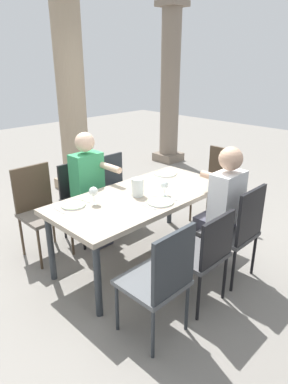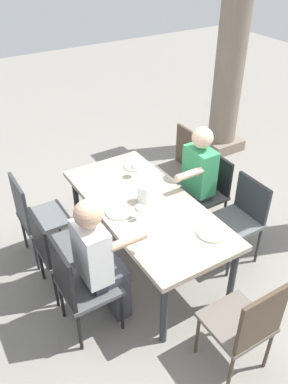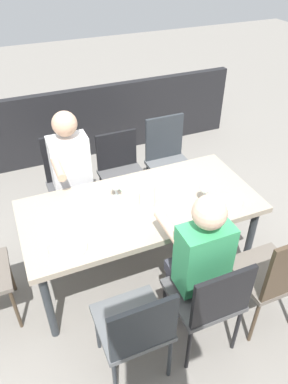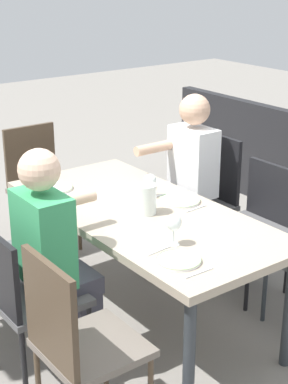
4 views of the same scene
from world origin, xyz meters
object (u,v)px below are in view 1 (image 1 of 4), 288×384
chair_west_north (39,206)px  diner_woman_green (220,207)px  chair_west_south (161,278)px  chair_mid_south (203,252)px  plate_1 (160,202)px  dining_table (142,201)px  wine_glass_0 (94,192)px  stone_column_centre (71,97)px  stone_column_far (170,88)px  plate_0 (73,205)px  chair_east_north (116,185)px  water_pitcher (138,188)px  diner_man_white (91,186)px  chair_head_east (217,181)px  wine_glass_1 (164,185)px  plate_2 (165,174)px  chair_east_south (237,228)px  chair_mid_north (82,195)px

chair_west_north → diner_woman_green: (1.05, -1.52, 0.14)m
chair_west_south → chair_mid_south: (0.53, 0.01, -0.02)m
chair_west_south → plate_1: (0.64, 0.60, 0.21)m
dining_table → chair_west_south: size_ratio=1.99×
chair_west_south → wine_glass_0: bearing=79.4°
stone_column_centre → stone_column_far: 2.27m
plate_0 → wine_glass_0: size_ratio=1.35×
plate_0 → plate_1: (0.61, -0.52, -0.00)m
dining_table → stone_column_far: bearing=36.8°
chair_east_north → water_pitcher: (-0.43, -0.84, 0.30)m
chair_west_south → diner_man_white: bearing=70.7°
chair_head_east → wine_glass_1: size_ratio=6.17×
water_pitcher → stone_column_centre: bearing=70.3°
plate_2 → chair_east_south: bearing=-102.7°
chair_mid_north → diner_man_white: 0.25m
chair_mid_north → diner_woman_green: (0.52, -1.51, 0.16)m
diner_man_white → wine_glass_0: 0.63m
stone_column_centre → plate_1: 2.75m
chair_east_north → stone_column_far: 3.15m
chair_east_south → wine_glass_0: bearing=130.3°
chair_west_north → stone_column_far: stone_column_far is taller
chair_mid_north → chair_mid_south: size_ratio=1.03×
diner_man_white → wine_glass_0: (-0.34, -0.51, 0.17)m
diner_woman_green → water_pitcher: 0.81m
plate_0 → plate_1: size_ratio=0.88×
chair_mid_north → dining_table: bearing=-81.0°
chair_west_south → diner_woman_green: bearing=10.9°
stone_column_far → plate_2: (-2.40, -2.02, -0.71)m
chair_west_south → plate_0: size_ratio=4.14×
dining_table → diner_woman_green: 0.77m
chair_mid_south → stone_column_centre: stone_column_centre is taller
plate_1 → plate_2: size_ratio=0.99×
dining_table → plate_1: size_ratio=7.27×
chair_mid_north → plate_2: bearing=-37.7°
stone_column_centre → wine_glass_1: (-0.61, -2.44, -0.62)m
plate_2 → chair_east_north: bearing=112.8°
stone_column_far → plate_0: (-3.67, -2.02, -0.71)m
chair_west_north → chair_east_north: chair_west_north is taller
chair_west_north → chair_mid_south: size_ratio=1.11×
chair_head_east → stone_column_far: size_ratio=0.32×
chair_east_south → diner_woman_green: size_ratio=0.74×
chair_mid_north → water_pitcher: (0.09, -0.84, 0.28)m
plate_2 → wine_glass_0: bearing=-174.7°
dining_table → water_pitcher: bearing=167.5°
wine_glass_1 → chair_head_east: bearing=7.7°
chair_west_north → plate_1: 1.31m
plate_0 → chair_mid_south: bearing=-65.6°
chair_mid_south → diner_man_white: size_ratio=0.68×
diner_woman_green → stone_column_far: 4.02m
chair_west_south → chair_east_south: (1.05, -0.00, 0.01)m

